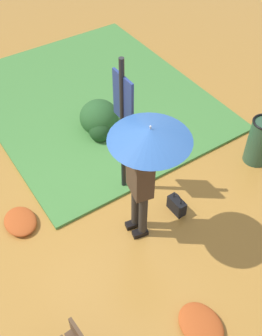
% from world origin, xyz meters
% --- Properties ---
extents(ground_plane, '(18.00, 18.00, 0.00)m').
position_xyz_m(ground_plane, '(0.00, 0.00, 0.00)').
color(ground_plane, '#B27A33').
extents(grass_verge, '(4.80, 4.00, 0.05)m').
position_xyz_m(grass_verge, '(-2.75, 1.09, 0.03)').
color(grass_verge, '#47843D').
rests_on(grass_verge, ground_plane).
extents(person_with_umbrella, '(0.96, 0.96, 2.04)m').
position_xyz_m(person_with_umbrella, '(0.38, 0.11, 1.55)').
color(person_with_umbrella, '#2D2823').
rests_on(person_with_umbrella, ground_plane).
extents(info_sign_post, '(0.44, 0.07, 2.30)m').
position_xyz_m(info_sign_post, '(-0.51, 0.37, 1.44)').
color(info_sign_post, black).
rests_on(info_sign_post, ground_plane).
extents(handbag, '(0.30, 0.15, 0.37)m').
position_xyz_m(handbag, '(0.33, 0.75, 0.13)').
color(handbag, black).
rests_on(handbag, ground_plane).
extents(trash_bin, '(0.42, 0.42, 0.83)m').
position_xyz_m(trash_bin, '(0.21, 2.53, 0.42)').
color(trash_bin, '#2D5138').
rests_on(trash_bin, ground_plane).
extents(shrub_cluster, '(0.76, 0.69, 0.62)m').
position_xyz_m(shrub_cluster, '(-1.84, 0.71, 0.29)').
color(shrub_cluster, '#285628').
rests_on(shrub_cluster, ground_plane).
extents(leaf_pile_near_person, '(0.61, 0.49, 0.13)m').
position_xyz_m(leaf_pile_near_person, '(1.89, -0.10, 0.07)').
color(leaf_pile_near_person, '#B74C1E').
rests_on(leaf_pile_near_person, ground_plane).
extents(leaf_pile_by_bench, '(0.57, 0.45, 0.12)m').
position_xyz_m(leaf_pile_by_bench, '(-0.73, -1.29, 0.06)').
color(leaf_pile_by_bench, '#B74C1E').
rests_on(leaf_pile_by_bench, ground_plane).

